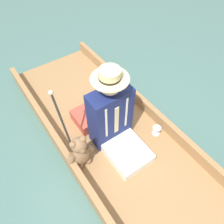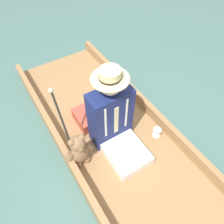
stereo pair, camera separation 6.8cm
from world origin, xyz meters
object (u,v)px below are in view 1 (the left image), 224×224
walking_cane (63,124)px  seated_person (114,120)px  teddy_bear (80,152)px  wine_glass (157,129)px

walking_cane → seated_person: bearing=161.9°
teddy_bear → wine_glass: teddy_bear is taller
seated_person → teddy_bear: 0.44m
teddy_bear → walking_cane: walking_cane is taller
teddy_bear → walking_cane: bearing=-79.0°
teddy_bear → walking_cane: 0.33m
walking_cane → wine_glass: bearing=158.1°
seated_person → walking_cane: seated_person is taller
seated_person → teddy_bear: (0.41, 0.04, -0.15)m
seated_person → walking_cane: (0.45, -0.15, 0.12)m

